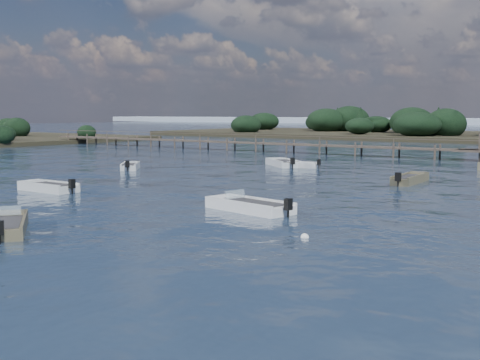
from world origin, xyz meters
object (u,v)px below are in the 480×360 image
Objects in this scene: dinghy_extra_b at (283,164)px; tender_far_grey at (130,167)px; dinghy_extra_a at (410,180)px; jetty at (260,143)px; dinghy_mid_grey at (48,189)px; dinghy_near_olive at (5,228)px; dinghy_mid_white_a at (249,208)px; tender_far_white at (302,166)px.

tender_far_grey is (-8.70, -9.99, -0.00)m from dinghy_extra_b.
dinghy_extra_b is at bearing 155.58° from dinghy_extra_a.
dinghy_extra_b is 0.07× the size of jetty.
dinghy_mid_grey is 0.88× the size of dinghy_extra_a.
tender_far_grey is 25.71m from jetty.
dinghy_near_olive is (8.85, -8.84, -0.00)m from dinghy_mid_grey.
jetty is (-23.65, 37.28, 0.84)m from dinghy_mid_white_a.
jetty is at bearing 104.26° from dinghy_mid_grey.
jetty is (-14.72, 15.91, 0.84)m from tender_far_white.
dinghy_extra_b is (-11.19, 21.86, 0.01)m from dinghy_mid_white_a.
tender_far_grey is (-5.93, 12.73, 0.01)m from dinghy_mid_grey.
dinghy_near_olive is (-7.52, -25.38, -0.02)m from dinghy_extra_a.
dinghy_mid_white_a reaches higher than dinghy_mid_grey.
dinghy_mid_white_a is 1.01× the size of dinghy_extra_a.
tender_far_grey is at bearing 114.99° from dinghy_mid_grey.
tender_far_grey is at bearing 149.17° from dinghy_mid_white_a.
dinghy_extra_b is at bearing 117.10° from dinghy_mid_white_a.
dinghy_extra_a is 33.87m from jetty.
dinghy_near_olive is at bearing -44.97° from dinghy_mid_grey.
dinghy_near_olive reaches higher than tender_far_white.
dinghy_mid_white_a is 1.08× the size of dinghy_extra_b.
dinghy_extra_b is at bearing 83.06° from dinghy_mid_grey.
jetty reaches higher than dinghy_mid_grey.
dinghy_near_olive reaches higher than dinghy_mid_grey.
jetty is at bearing 122.39° from dinghy_mid_white_a.
dinghy_extra_a reaches higher than tender_far_white.
dinghy_extra_a is at bearing 81.24° from dinghy_mid_white_a.
tender_far_grey is 0.05× the size of jetty.
tender_far_grey is at bearing -81.58° from jetty.
dinghy_extra_b is at bearing 100.91° from dinghy_near_olive.
dinghy_extra_a reaches higher than tender_far_grey.
dinghy_mid_white_a is 1.56× the size of tender_far_grey.
jetty reaches higher than dinghy_near_olive.
tender_far_grey is at bearing -131.03° from dinghy_extra_b.
jetty is at bearing 140.35° from dinghy_extra_a.
dinghy_mid_white_a reaches higher than dinghy_near_olive.
tender_far_grey reaches higher than dinghy_mid_grey.
tender_far_white is 31.31m from dinghy_near_olive.
jetty is (-26.07, 21.60, 0.82)m from dinghy_extra_a.
dinghy_extra_a is (13.60, -6.18, 0.00)m from dinghy_extra_b.
dinghy_near_olive is at bearing -79.09° from dinghy_extra_b.
dinghy_extra_a is at bearing 9.70° from tender_far_grey.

